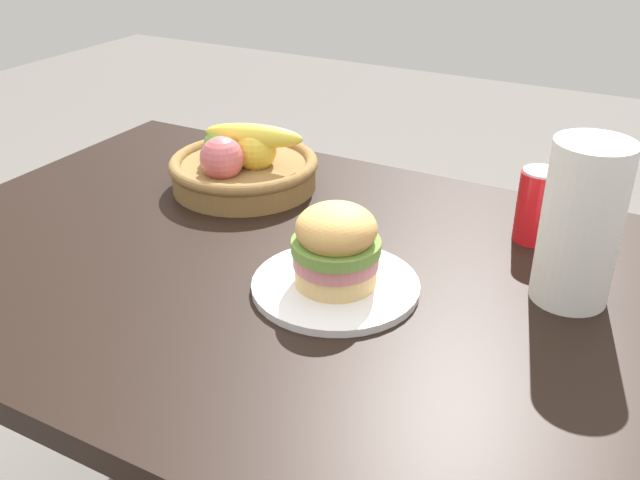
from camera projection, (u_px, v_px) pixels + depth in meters
dining_table at (309, 320)px, 1.15m from camera, size 1.40×0.90×0.75m
plate at (336, 285)px, 1.04m from camera, size 0.25×0.25×0.01m
sandwich at (336, 246)px, 1.01m from camera, size 0.13×0.13×0.12m
soda_can at (537, 206)px, 1.16m from camera, size 0.07×0.07×0.13m
fruit_basket at (243, 164)px, 1.36m from camera, size 0.29×0.29×0.14m
paper_towel_roll at (581, 224)px, 0.97m from camera, size 0.11×0.11×0.24m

